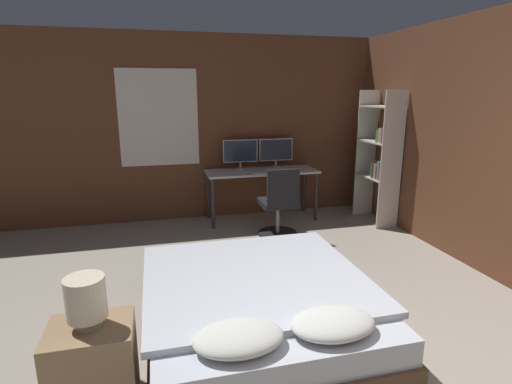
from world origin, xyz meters
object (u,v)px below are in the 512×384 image
at_px(bedside_lamp, 86,298).
at_px(monitor_right, 276,151).
at_px(bed, 258,308).
at_px(office_chair, 279,208).
at_px(nightstand, 94,369).
at_px(keyboard, 265,172).
at_px(bookshelf, 381,154).
at_px(monitor_left, 240,152).
at_px(computer_mouse, 283,171).
at_px(desk, 262,176).

xyz_separation_m(bedside_lamp, monitor_right, (2.23, 3.58, 0.26)).
height_order(bed, monitor_right, monitor_right).
bearing_deg(bed, office_chair, 68.30).
xyz_separation_m(nightstand, bedside_lamp, (0.00, 0.00, 0.47)).
height_order(nightstand, keyboard, keyboard).
relative_size(office_chair, bookshelf, 0.49).
height_order(office_chair, bookshelf, bookshelf).
bearing_deg(monitor_left, bedside_lamp, -115.08).
relative_size(nightstand, office_chair, 0.60).
bearing_deg(monitor_left, office_chair, -72.47).
distance_m(monitor_right, keyboard, 0.54).
height_order(monitor_right, bookshelf, bookshelf).
distance_m(bedside_lamp, monitor_right, 4.22).
distance_m(monitor_right, computer_mouse, 0.46).
bearing_deg(bedside_lamp, office_chair, 52.68).
height_order(monitor_right, keyboard, monitor_right).
xyz_separation_m(bed, computer_mouse, (1.07, 2.67, 0.54)).
height_order(bedside_lamp, desk, bedside_lamp).
xyz_separation_m(monitor_left, office_chair, (0.31, -0.98, -0.62)).
bearing_deg(monitor_left, desk, -35.59).
distance_m(bedside_lamp, keyboard, 3.73).
height_order(desk, monitor_right, monitor_right).
distance_m(monitor_left, bookshelf, 2.04).
relative_size(bed, bookshelf, 1.01).
bearing_deg(bookshelf, monitor_right, 150.73).
height_order(desk, bookshelf, bookshelf).
bearing_deg(computer_mouse, monitor_right, 88.06).
bearing_deg(monitor_right, bedside_lamp, -121.94).
height_order(nightstand, monitor_left, monitor_left).
bearing_deg(keyboard, bed, -106.71).
bearing_deg(keyboard, monitor_right, 54.83).
xyz_separation_m(bedside_lamp, office_chair, (1.98, 2.60, -0.36)).
relative_size(monitor_right, computer_mouse, 7.52).
bearing_deg(keyboard, computer_mouse, 0.00).
bearing_deg(computer_mouse, bedside_lamp, -124.87).
height_order(keyboard, bookshelf, bookshelf).
relative_size(desk, keyboard, 4.71).
height_order(monitor_left, computer_mouse, monitor_left).
bearing_deg(computer_mouse, bookshelf, -14.75).
xyz_separation_m(nightstand, keyboard, (1.95, 3.18, 0.48)).
bearing_deg(desk, computer_mouse, -36.47).
bearing_deg(nightstand, bedside_lamp, 0.00).
xyz_separation_m(desk, monitor_right, (0.28, 0.20, 0.34)).
xyz_separation_m(desk, bookshelf, (1.62, -0.55, 0.35)).
bearing_deg(nightstand, monitor_right, 58.06).
relative_size(bedside_lamp, monitor_right, 0.59).
xyz_separation_m(nightstand, computer_mouse, (2.22, 3.18, 0.49)).
xyz_separation_m(nightstand, office_chair, (1.98, 2.60, 0.11)).
xyz_separation_m(desk, office_chair, (0.03, -0.78, -0.28)).
distance_m(desk, computer_mouse, 0.35).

